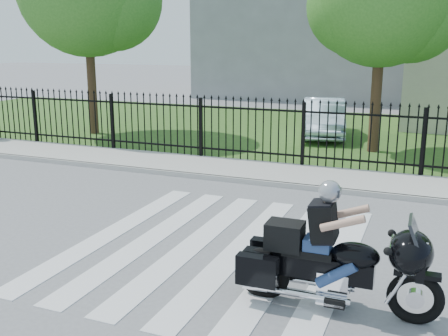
% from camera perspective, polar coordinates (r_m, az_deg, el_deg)
% --- Properties ---
extents(ground, '(120.00, 120.00, 0.00)m').
position_cam_1_polar(ground, '(8.87, -0.91, -8.62)').
color(ground, slate).
rests_on(ground, ground).
extents(crosswalk, '(5.00, 5.50, 0.01)m').
position_cam_1_polar(crosswalk, '(8.87, -0.91, -8.59)').
color(crosswalk, silver).
rests_on(crosswalk, ground).
extents(sidewalk, '(40.00, 2.00, 0.12)m').
position_cam_1_polar(sidewalk, '(13.38, 7.46, -0.76)').
color(sidewalk, '#ADAAA3').
rests_on(sidewalk, ground).
extents(curb, '(40.00, 0.12, 0.12)m').
position_cam_1_polar(curb, '(12.44, 6.29, -1.83)').
color(curb, '#ADAAA3').
rests_on(curb, ground).
extents(grass_strip, '(40.00, 12.00, 0.02)m').
position_cam_1_polar(grass_strip, '(20.10, 12.57, 3.72)').
color(grass_strip, '#27531C').
rests_on(grass_strip, ground).
extents(iron_fence, '(26.00, 0.04, 1.80)m').
position_cam_1_polar(iron_fence, '(14.15, 8.60, 3.48)').
color(iron_fence, black).
rests_on(iron_fence, ground).
extents(motorcycle_rider, '(2.62, 0.78, 1.73)m').
position_cam_1_polar(motorcycle_rider, '(6.86, 11.54, -9.39)').
color(motorcycle_rider, black).
rests_on(motorcycle_rider, ground).
extents(parked_car, '(2.23, 4.31, 1.35)m').
position_cam_1_polar(parked_car, '(19.17, 10.81, 5.41)').
color(parked_car, silver).
rests_on(parked_car, grass_strip).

